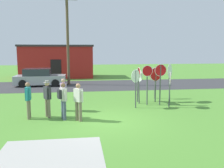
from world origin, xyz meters
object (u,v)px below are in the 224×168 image
object	(u,v)px
parked_car_on_street	(40,78)
stop_sign_leaning_left	(139,79)
person_on_left	(63,98)
stop_sign_rear_left	(156,78)
stop_sign_tallest	(136,82)
person_with_sunhat	(78,100)
stop_sign_nearest	(155,77)
stop_sign_low_front	(170,76)
person_in_teal	(28,98)
utility_pole	(68,37)
stop_sign_rear_right	(147,79)
person_near_signs	(47,97)
person_in_blue	(64,93)
stop_sign_leaning_right	(138,80)
stop_sign_center_cluster	(170,83)
stop_sign_far_back	(160,78)

from	to	relation	value
parked_car_on_street	stop_sign_leaning_left	size ratio (longest dim) A/B	2.01
stop_sign_leaning_left	person_on_left	bearing A→B (deg)	-146.61
stop_sign_rear_left	stop_sign_tallest	bearing A→B (deg)	-139.78
person_with_sunhat	stop_sign_tallest	bearing A→B (deg)	33.76
stop_sign_rear_left	person_with_sunhat	bearing A→B (deg)	-143.95
stop_sign_nearest	stop_sign_low_front	bearing A→B (deg)	-61.47
stop_sign_low_front	stop_sign_rear_left	bearing A→B (deg)	173.90
person_with_sunhat	person_in_teal	distance (m)	2.36
person_in_teal	person_with_sunhat	bearing A→B (deg)	-16.27
stop_sign_rear_left	utility_pole	bearing A→B (deg)	124.69
utility_pole	stop_sign_rear_right	size ratio (longest dim) A/B	3.54
stop_sign_rear_right	person_with_sunhat	xyz separation A→B (m)	(-3.87, -2.63, -0.56)
stop_sign_rear_right	person_near_signs	world-z (taller)	stop_sign_rear_right
stop_sign_low_front	stop_sign_tallest	distance (m)	2.67
person_with_sunhat	person_in_blue	distance (m)	2.04
parked_car_on_street	stop_sign_leaning_right	world-z (taller)	stop_sign_leaning_right
utility_pole	person_near_signs	xyz separation A→B (m)	(-0.51, -10.53, -3.22)
stop_sign_leaning_left	person_with_sunhat	xyz separation A→B (m)	(-3.48, -3.03, -0.49)
parked_car_on_street	person_with_sunhat	size ratio (longest dim) A/B	2.56
stop_sign_center_cluster	person_on_left	bearing A→B (deg)	-163.88
stop_sign_rear_right	stop_sign_leaning_left	xyz separation A→B (m)	(-0.39, 0.40, -0.06)
utility_pole	parked_car_on_street	world-z (taller)	utility_pole
parked_car_on_street	person_in_blue	distance (m)	9.55
person_near_signs	stop_sign_far_back	bearing A→B (deg)	15.99
person_with_sunhat	person_in_teal	bearing A→B (deg)	163.73
stop_sign_tallest	person_in_teal	size ratio (longest dim) A/B	1.24
person_in_teal	stop_sign_nearest	bearing A→B (deg)	26.89
stop_sign_leaning_left	person_with_sunhat	world-z (taller)	stop_sign_leaning_left
stop_sign_center_cluster	person_in_blue	distance (m)	5.71
person_with_sunhat	stop_sign_nearest	bearing A→B (deg)	41.31
utility_pole	person_with_sunhat	xyz separation A→B (m)	(0.92, -11.32, -3.25)
stop_sign_nearest	parked_car_on_street	bearing A→B (deg)	140.70
stop_sign_rear_right	stop_sign_center_cluster	distance (m)	1.30
stop_sign_center_cluster	person_in_blue	world-z (taller)	stop_sign_center_cluster
stop_sign_rear_right	stop_sign_low_front	bearing A→B (deg)	21.83
stop_sign_nearest	person_with_sunhat	xyz separation A→B (m)	(-4.87, -4.28, -0.43)
stop_sign_tallest	stop_sign_center_cluster	size ratio (longest dim) A/B	1.07
stop_sign_low_front	person_in_blue	distance (m)	6.37
person_with_sunhat	stop_sign_leaning_right	bearing A→B (deg)	44.84
utility_pole	stop_sign_low_front	size ratio (longest dim) A/B	3.49
utility_pole	stop_sign_rear_right	xyz separation A→B (m)	(4.79, -8.69, -2.70)
stop_sign_low_front	person_near_signs	bearing A→B (deg)	-160.25
stop_sign_far_back	stop_sign_low_front	size ratio (longest dim) A/B	1.01
utility_pole	stop_sign_nearest	world-z (taller)	utility_pole
stop_sign_nearest	stop_sign_far_back	bearing A→B (deg)	-98.62
parked_car_on_street	stop_sign_leaning_left	distance (m)	10.60
stop_sign_leaning_left	person_on_left	distance (m)	5.01
stop_sign_leaning_left	stop_sign_far_back	bearing A→B (deg)	-24.31
stop_sign_rear_left	stop_sign_nearest	distance (m)	0.98
stop_sign_far_back	person_on_left	distance (m)	5.78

